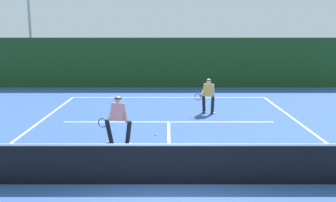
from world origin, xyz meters
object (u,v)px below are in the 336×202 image
player_far (206,95)px  tennis_ball (154,134)px  player_near (116,118)px  light_pole (26,4)px

player_far → tennis_ball: bearing=82.4°
player_near → light_pole: light_pole is taller
tennis_ball → light_pole: (-8.71, 12.91, 5.21)m
player_near → tennis_ball: size_ratio=24.32×
tennis_ball → player_far: bearing=57.9°
tennis_ball → light_pole: light_pole is taller
player_far → light_pole: 15.06m
player_near → player_far: player_near is taller
player_near → player_far: (3.36, 4.59, -0.03)m
tennis_ball → light_pole: 16.42m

